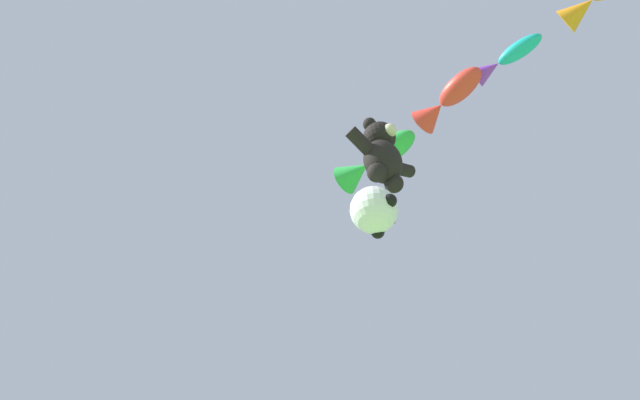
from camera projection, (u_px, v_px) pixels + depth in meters
The scene contains 5 objects.
teddy_bear_kite at pixel (382, 154), 8.54m from camera, with size 1.79×0.79×1.82m.
soccer_ball_kite at pixel (374, 210), 7.21m from camera, with size 0.90×0.90×0.83m.
fish_kite_emerald at pixel (372, 161), 11.95m from camera, with size 1.11×2.55×0.91m.
fish_kite_crimson at pixel (446, 101), 11.09m from camera, with size 0.84×2.00×0.79m.
fish_kite_teal at pixel (503, 60), 10.56m from camera, with size 0.75×1.72×0.54m.
Camera 1 is at (-1.58, 2.54, 1.27)m, focal length 24.00 mm.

